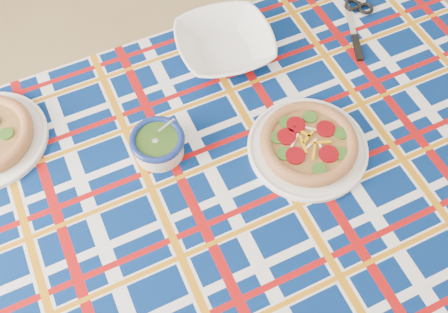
{
  "coord_description": "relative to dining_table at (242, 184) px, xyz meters",
  "views": [
    {
      "loc": [
        -0.05,
        -0.28,
        1.77
      ],
      "look_at": [
        0.03,
        0.31,
        0.75
      ],
      "focal_mm": 40.0,
      "sensor_mm": 36.0,
      "label": 1
    }
  ],
  "objects": [
    {
      "name": "serving_bowl",
      "position": [
        0.0,
        0.37,
        0.11
      ],
      "size": [
        0.3,
        0.3,
        0.06
      ],
      "primitive_type": "imported",
      "rotation": [
        0.0,
        0.0,
        0.19
      ],
      "color": "white",
      "rests_on": "tablecloth"
    },
    {
      "name": "table_knife",
      "position": [
        0.37,
        0.44,
        0.08
      ],
      "size": [
        0.04,
        0.23,
        0.01
      ],
      "primitive_type": null,
      "rotation": [
        0.0,
        0.0,
        1.5
      ],
      "color": "silver",
      "rests_on": "tablecloth"
    },
    {
      "name": "pesto_bowl",
      "position": [
        -0.19,
        0.08,
        0.11
      ],
      "size": [
        0.16,
        0.16,
        0.08
      ],
      "primitive_type": null,
      "rotation": [
        0.0,
        0.0,
        0.24
      ],
      "color": "#1D390F",
      "rests_on": "tablecloth"
    },
    {
      "name": "dining_table",
      "position": [
        0.0,
        0.0,
        0.0
      ],
      "size": [
        1.78,
        1.4,
        0.73
      ],
      "rotation": [
        0.0,
        0.0,
        0.31
      ],
      "color": "brown",
      "rests_on": "floor"
    },
    {
      "name": "tablecloth",
      "position": [
        0.0,
        0.0,
        0.02
      ],
      "size": [
        1.82,
        1.44,
        0.1
      ],
      "primitive_type": null,
      "rotation": [
        0.0,
        0.0,
        0.31
      ],
      "color": "navy",
      "rests_on": "dining_table"
    },
    {
      "name": "main_focaccia_plate",
      "position": [
        0.16,
        0.04,
        0.1
      ],
      "size": [
        0.4,
        0.4,
        0.06
      ],
      "primitive_type": null,
      "rotation": [
        0.0,
        0.0,
        0.46
      ],
      "color": "olive",
      "rests_on": "tablecloth"
    }
  ]
}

